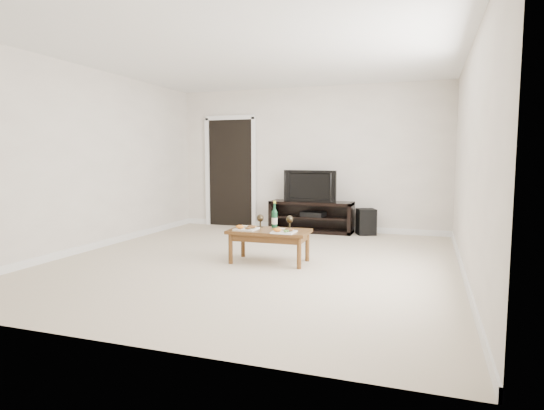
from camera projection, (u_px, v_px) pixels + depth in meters
The scene contains 14 objects.
floor at pixel (254, 261), 5.85m from camera, with size 5.50×5.50×0.00m, color beige.
back_wall at pixel (309, 159), 8.32m from camera, with size 5.00×0.04×2.60m, color silver.
ceiling at pixel (254, 52), 5.57m from camera, with size 5.00×5.50×0.04m, color white.
doorway at pixel (231, 173), 8.81m from camera, with size 0.90×0.02×2.05m, color black.
media_console at pixel (311, 217), 8.13m from camera, with size 1.48×0.45×0.55m, color black.
television at pixel (312, 186), 8.07m from camera, with size 0.97×0.13×0.56m, color black.
av_receiver at pixel (313, 214), 8.10m from camera, with size 0.40×0.30×0.08m, color black.
subwoofer at pixel (366, 222), 7.85m from camera, with size 0.30×0.30×0.45m, color black.
coffee_table at pixel (269, 246), 5.77m from camera, with size 1.01×0.55×0.42m, color #573518.
plate_left at pixel (246, 227), 5.76m from camera, with size 0.27×0.27×0.07m, color white.
plate_right at pixel (284, 230), 5.53m from camera, with size 0.27×0.27×0.07m, color white.
wine_bottle at pixel (275, 214), 5.92m from camera, with size 0.07×0.07×0.35m, color #103D23.
goblet_left at pixel (260, 221), 5.96m from camera, with size 0.09×0.09×0.17m, color #322A1B, non-canonical shape.
goblet_right at pixel (290, 222), 5.85m from camera, with size 0.09×0.09×0.17m, color #322A1B, non-canonical shape.
Camera 1 is at (2.08, -5.36, 1.33)m, focal length 30.00 mm.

